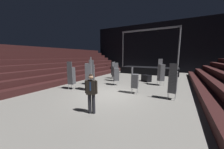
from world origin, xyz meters
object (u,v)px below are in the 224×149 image
chair_stack_front_left (114,70)px  chair_stack_mid_centre (115,71)px  chair_stack_rear_centre (161,72)px  equipment_road_case (146,78)px  chair_stack_mid_left (173,82)px  chair_stack_rear_right (89,74)px  chair_stack_aisle_left (71,75)px  chair_stack_front_right (135,80)px  chair_stack_mid_right (116,74)px  chair_stack_rear_left (92,72)px  man_with_tie (91,91)px  stage_riser (149,70)px

chair_stack_front_left → chair_stack_mid_centre: size_ratio=0.96×
chair_stack_rear_centre → equipment_road_case: (-1.49, 1.04, -0.83)m
chair_stack_mid_left → chair_stack_rear_right: (-5.56, -0.87, 0.17)m
chair_stack_rear_right → chair_stack_aisle_left: (-1.37, -0.39, -0.17)m
chair_stack_front_right → chair_stack_mid_right: (-2.21, 1.56, 0.08)m
chair_stack_front_left → chair_stack_mid_left: bearing=-9.3°
chair_stack_rear_left → equipment_road_case: (3.90, 3.80, -0.78)m
chair_stack_rear_right → chair_stack_aisle_left: 1.44m
man_with_tie → chair_stack_rear_centre: size_ratio=0.78×
stage_riser → chair_stack_front_left: stage_riser is taller
stage_riser → chair_stack_rear_right: 11.31m
man_with_tie → chair_stack_front_left: chair_stack_front_left is taller
man_with_tie → chair_stack_rear_centre: chair_stack_rear_centre is taller
chair_stack_mid_centre → chair_stack_rear_left: size_ratio=0.89×
chair_stack_rear_right → stage_riser: bearing=-41.2°
stage_riser → chair_stack_rear_centre: (2.52, -6.82, 0.56)m
chair_stack_front_right → chair_stack_mid_left: size_ratio=0.84×
stage_riser → chair_stack_front_right: 10.30m
chair_stack_front_right → chair_stack_rear_right: (-3.24, -0.90, 0.34)m
chair_stack_front_left → chair_stack_front_right: size_ratio=1.05×
chair_stack_mid_right → chair_stack_rear_right: bearing=29.7°
man_with_tie → chair_stack_aisle_left: (-3.92, 2.48, 0.05)m
chair_stack_front_left → chair_stack_mid_left: 7.65m
chair_stack_mid_right → chair_stack_rear_centre: chair_stack_rear_centre is taller
chair_stack_rear_right → chair_stack_rear_centre: size_ratio=1.07×
chair_stack_rear_left → chair_stack_mid_centre: bearing=37.7°
chair_stack_rear_left → chair_stack_rear_centre: chair_stack_rear_centre is taller
chair_stack_mid_left → chair_stack_mid_centre: (-5.48, 3.13, -0.08)m
chair_stack_front_left → chair_stack_mid_right: (1.76, -2.76, 0.04)m
man_with_tie → chair_stack_mid_right: chair_stack_mid_right is taller
chair_stack_aisle_left → chair_stack_mid_left: bearing=-3.4°
chair_stack_front_left → chair_stack_rear_left: size_ratio=0.85×
chair_stack_front_right → chair_stack_mid_centre: bearing=-143.8°
chair_stack_mid_centre → chair_stack_rear_centre: bearing=109.0°
chair_stack_front_left → chair_stack_front_right: (3.97, -4.32, -0.04)m
chair_stack_mid_left → chair_stack_front_right: bearing=-176.1°
stage_riser → chair_stack_mid_centre: (-1.87, -7.12, 0.40)m
stage_riser → chair_stack_rear_centre: 7.30m
chair_stack_mid_left → chair_stack_aisle_left: 7.04m
chair_stack_mid_centre → chair_stack_rear_right: size_ratio=0.79×
chair_stack_front_right → equipment_road_case: (-0.27, 4.44, -0.57)m
stage_riser → chair_stack_rear_left: 10.01m
stage_riser → chair_stack_rear_centre: bearing=-69.7°
chair_stack_rear_right → equipment_road_case: bearing=-60.3°
chair_stack_mid_right → chair_stack_rear_centre: 3.90m
man_with_tie → chair_stack_front_left: size_ratio=0.95×
chair_stack_mid_left → chair_stack_mid_centre: size_ratio=1.09×
chair_stack_mid_left → man_with_tie: bearing=-124.1°
chair_stack_front_right → chair_stack_mid_left: chair_stack_mid_left is taller
man_with_tie → chair_stack_rear_right: (-2.55, 2.87, 0.22)m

